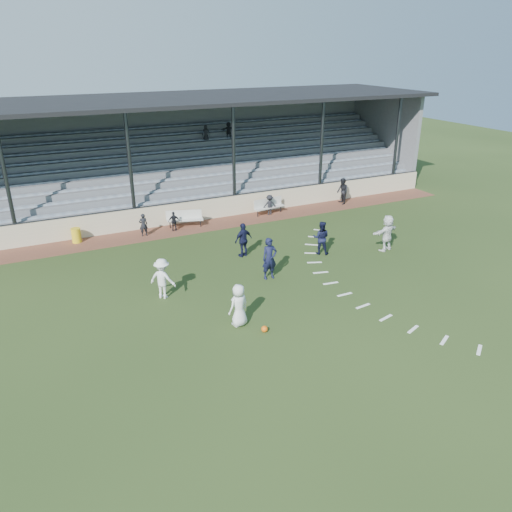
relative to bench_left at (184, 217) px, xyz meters
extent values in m
plane|color=#283A17|center=(0.44, -10.81, -0.58)|extent=(90.00, 90.00, 0.00)
cube|color=brown|center=(0.44, -0.31, -0.57)|extent=(34.00, 2.00, 0.02)
cube|color=beige|center=(0.44, 0.74, 0.02)|extent=(34.00, 0.18, 1.20)
cube|color=beige|center=(0.00, -0.12, -0.13)|extent=(2.03, 0.98, 0.06)
cube|color=beige|center=(0.00, 0.10, 0.12)|extent=(1.93, 0.65, 0.54)
cylinder|color=#2E3036|center=(-0.81, 0.13, -0.36)|extent=(0.06, 0.06, 0.40)
cylinder|color=#2E3036|center=(0.81, -0.38, -0.36)|extent=(0.06, 0.06, 0.40)
cube|color=beige|center=(5.32, -0.10, -0.13)|extent=(2.04, 0.67, 0.06)
cube|color=beige|center=(5.32, 0.12, 0.12)|extent=(1.99, 0.33, 0.54)
cylinder|color=#2E3036|center=(4.48, -0.21, -0.36)|extent=(0.06, 0.06, 0.40)
cylinder|color=#2E3036|center=(6.16, 0.02, -0.36)|extent=(0.06, 0.06, 0.40)
cylinder|color=yellow|center=(-5.82, 0.12, -0.18)|extent=(0.48, 0.48, 0.76)
sphere|color=orange|center=(-0.99, -11.96, -0.47)|extent=(0.24, 0.24, 0.24)
imported|color=white|center=(-1.61, -11.11, 0.23)|extent=(0.90, 0.71, 1.63)
imported|color=black|center=(1.22, -8.05, 0.35)|extent=(0.70, 0.48, 1.87)
imported|color=black|center=(4.77, -6.65, 0.25)|extent=(1.02, 0.98, 1.66)
imported|color=white|center=(-3.48, -7.80, 0.26)|extent=(1.23, 1.21, 1.70)
imported|color=black|center=(1.23, -5.30, 0.26)|extent=(1.06, 0.64, 1.69)
imported|color=white|center=(7.95, -7.68, 0.33)|extent=(1.78, 0.92, 1.83)
imported|color=black|center=(10.52, -0.20, 0.27)|extent=(0.78, 0.92, 1.67)
imported|color=black|center=(-2.43, -0.46, 0.06)|extent=(0.47, 0.32, 1.25)
imported|color=black|center=(-0.72, -0.40, -0.02)|extent=(0.67, 0.37, 1.09)
imported|color=black|center=(5.30, -0.14, 0.05)|extent=(0.86, 0.58, 1.22)
cube|color=slate|center=(0.44, 1.29, 0.02)|extent=(34.00, 0.80, 1.20)
cube|color=#83939F|center=(0.44, 1.39, 0.67)|extent=(33.00, 0.28, 0.10)
cube|color=slate|center=(0.44, 2.09, 0.22)|extent=(34.00, 0.80, 1.60)
cube|color=#83939F|center=(0.44, 2.19, 1.07)|extent=(33.00, 0.28, 0.10)
cube|color=slate|center=(0.44, 2.89, 0.42)|extent=(34.00, 0.80, 2.00)
cube|color=#83939F|center=(0.44, 2.99, 1.47)|extent=(33.00, 0.28, 0.10)
cube|color=slate|center=(0.44, 3.69, 0.62)|extent=(34.00, 0.80, 2.40)
cube|color=#83939F|center=(0.44, 3.79, 1.87)|extent=(33.00, 0.28, 0.10)
cube|color=slate|center=(0.44, 4.49, 0.82)|extent=(34.00, 0.80, 2.80)
cube|color=#83939F|center=(0.44, 4.59, 2.27)|extent=(33.00, 0.28, 0.10)
cube|color=slate|center=(0.44, 5.29, 1.02)|extent=(34.00, 0.80, 3.20)
cube|color=#83939F|center=(0.44, 5.39, 2.67)|extent=(33.00, 0.28, 0.10)
cube|color=slate|center=(0.44, 6.09, 1.22)|extent=(34.00, 0.80, 3.60)
cube|color=#83939F|center=(0.44, 6.19, 3.07)|extent=(33.00, 0.28, 0.10)
cube|color=slate|center=(0.44, 6.89, 1.42)|extent=(34.00, 0.80, 4.00)
cube|color=#83939F|center=(0.44, 6.99, 3.47)|extent=(33.00, 0.28, 0.10)
cube|color=slate|center=(0.44, 7.69, 1.62)|extent=(34.00, 0.80, 4.40)
cube|color=#83939F|center=(0.44, 7.79, 3.87)|extent=(33.00, 0.28, 0.10)
cube|color=slate|center=(0.44, 8.29, 2.62)|extent=(34.00, 0.40, 6.40)
cube|color=slate|center=(17.29, 4.69, 2.62)|extent=(0.30, 7.80, 6.40)
cube|color=black|center=(0.44, 4.39, 5.92)|extent=(34.60, 9.00, 0.22)
cylinder|color=#2E3036|center=(-8.56, 0.84, 2.67)|extent=(0.20, 0.20, 6.50)
cylinder|color=#2E3036|center=(-2.56, 0.84, 2.67)|extent=(0.20, 0.20, 6.50)
cylinder|color=#2E3036|center=(3.44, 0.84, 2.67)|extent=(0.20, 0.20, 6.50)
cylinder|color=#2E3036|center=(9.44, 0.84, 2.67)|extent=(0.20, 0.20, 6.50)
cylinder|color=#2E3036|center=(15.44, 0.84, 2.67)|extent=(0.20, 0.20, 6.50)
cylinder|color=#2E3036|center=(0.44, 0.74, 0.67)|extent=(34.00, 0.05, 0.05)
imported|color=black|center=(3.72, 6.13, 3.52)|extent=(0.54, 0.40, 1.00)
imported|color=black|center=(5.37, 6.13, 3.57)|extent=(1.06, 0.47, 1.11)
cube|color=white|center=(6.56, -3.80, -0.58)|extent=(0.54, 0.61, 0.01)
cube|color=white|center=(5.73, -4.59, -0.58)|extent=(0.59, 0.56, 0.01)
cube|color=white|center=(5.01, -5.47, -0.58)|extent=(0.64, 0.51, 0.01)
cube|color=white|center=(4.41, -6.44, -0.58)|extent=(0.67, 0.44, 0.01)
cube|color=white|center=(3.92, -7.47, -0.58)|extent=(0.70, 0.37, 0.01)
cube|color=white|center=(3.57, -8.56, -0.58)|extent=(0.71, 0.29, 0.01)
cube|color=white|center=(3.36, -9.68, -0.58)|extent=(0.71, 0.21, 0.01)
cube|color=white|center=(3.29, -10.81, -0.58)|extent=(0.70, 0.12, 0.01)
cube|color=white|center=(3.36, -11.95, -0.58)|extent=(0.71, 0.21, 0.01)
cube|color=white|center=(3.57, -13.07, -0.58)|extent=(0.71, 0.29, 0.01)
cube|color=white|center=(3.92, -14.16, -0.58)|extent=(0.70, 0.37, 0.01)
cube|color=white|center=(4.41, -15.19, -0.58)|extent=(0.67, 0.44, 0.01)
cube|color=white|center=(5.01, -16.15, -0.58)|extent=(0.64, 0.51, 0.01)
camera|label=1|loc=(-7.97, -25.67, 8.89)|focal=35.00mm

